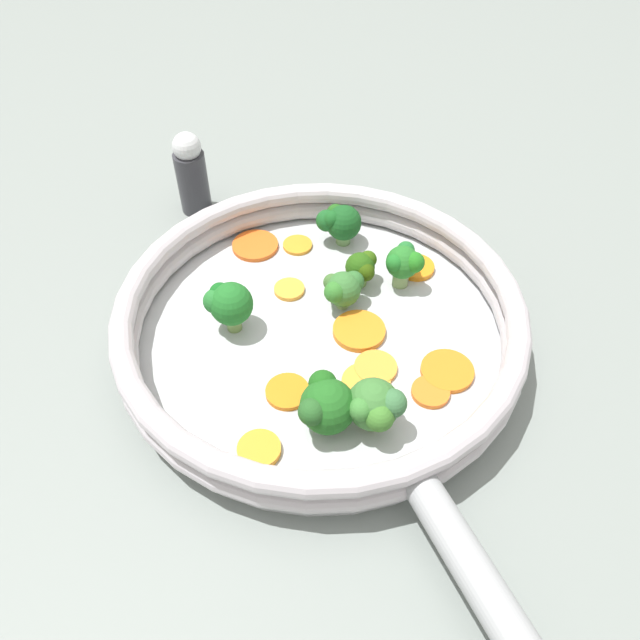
% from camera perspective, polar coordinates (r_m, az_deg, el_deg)
% --- Properties ---
extents(ground_plane, '(4.00, 4.00, 0.00)m').
position_cam_1_polar(ground_plane, '(0.57, -0.00, -2.18)').
color(ground_plane, slate).
extents(skillet, '(0.34, 0.34, 0.02)m').
position_cam_1_polar(skillet, '(0.57, -0.00, -1.62)').
color(skillet, '#B2B5B7').
rests_on(skillet, ground_plane).
extents(skillet_rim_wall, '(0.36, 0.36, 0.04)m').
position_cam_1_polar(skillet_rim_wall, '(0.55, -0.00, 0.38)').
color(skillet_rim_wall, '#B6AEB4').
rests_on(skillet_rim_wall, skillet).
extents(skillet_handle, '(0.10, 0.16, 0.03)m').
position_cam_1_polar(skillet_handle, '(0.44, 14.53, -22.28)').
color(skillet_handle, '#999B9E').
rests_on(skillet_handle, skillet).
extents(skillet_rivet_left, '(0.01, 0.01, 0.01)m').
position_cam_1_polar(skillet_rivet_left, '(0.47, 3.82, -15.43)').
color(skillet_rivet_left, '#B0B0B6').
rests_on(skillet_rivet_left, skillet).
extents(skillet_rivet_right, '(0.01, 0.01, 0.01)m').
position_cam_1_polar(skillet_rivet_right, '(0.49, 12.01, -11.88)').
color(skillet_rivet_right, '#AFB4BC').
rests_on(skillet_rivet_right, skillet).
extents(carrot_slice_0, '(0.06, 0.06, 0.00)m').
position_cam_1_polar(carrot_slice_0, '(0.54, 11.55, -4.58)').
color(carrot_slice_0, orange).
rests_on(carrot_slice_0, skillet).
extents(carrot_slice_1, '(0.06, 0.06, 0.00)m').
position_cam_1_polar(carrot_slice_1, '(0.65, -5.94, 6.78)').
color(carrot_slice_1, orange).
rests_on(carrot_slice_1, skillet).
extents(carrot_slice_2, '(0.04, 0.04, 0.00)m').
position_cam_1_polar(carrot_slice_2, '(0.52, 10.07, -6.50)').
color(carrot_slice_2, orange).
rests_on(carrot_slice_2, skillet).
extents(carrot_slice_3, '(0.03, 0.03, 0.00)m').
position_cam_1_polar(carrot_slice_3, '(0.60, -2.83, 2.82)').
color(carrot_slice_3, orange).
rests_on(carrot_slice_3, skillet).
extents(carrot_slice_4, '(0.05, 0.05, 0.00)m').
position_cam_1_polar(carrot_slice_4, '(0.52, -3.00, -6.56)').
color(carrot_slice_4, orange).
rests_on(carrot_slice_4, skillet).
extents(carrot_slice_5, '(0.04, 0.04, 0.00)m').
position_cam_1_polar(carrot_slice_5, '(0.65, -2.07, 6.86)').
color(carrot_slice_5, orange).
rests_on(carrot_slice_5, skillet).
extents(carrot_slice_6, '(0.05, 0.05, 0.00)m').
position_cam_1_polar(carrot_slice_6, '(0.52, 4.22, -5.71)').
color(carrot_slice_6, orange).
rests_on(carrot_slice_6, skillet).
extents(carrot_slice_7, '(0.06, 0.06, 0.01)m').
position_cam_1_polar(carrot_slice_7, '(0.56, 3.59, -1.01)').
color(carrot_slice_7, orange).
rests_on(carrot_slice_7, skillet).
extents(carrot_slice_8, '(0.04, 0.04, 0.01)m').
position_cam_1_polar(carrot_slice_8, '(0.62, 8.75, 4.78)').
color(carrot_slice_8, orange).
rests_on(carrot_slice_8, skillet).
extents(carrot_slice_9, '(0.05, 0.05, 0.00)m').
position_cam_1_polar(carrot_slice_9, '(0.53, 5.11, -4.36)').
color(carrot_slice_9, orange).
rests_on(carrot_slice_9, skillet).
extents(carrot_slice_10, '(0.04, 0.04, 0.01)m').
position_cam_1_polar(carrot_slice_10, '(0.49, -5.59, -11.69)').
color(carrot_slice_10, orange).
rests_on(carrot_slice_10, skillet).
extents(broccoli_floret_0, '(0.04, 0.04, 0.05)m').
position_cam_1_polar(broccoli_floret_0, '(0.55, -8.43, 1.34)').
color(broccoli_floret_0, olive).
rests_on(broccoli_floret_0, skillet).
extents(broccoli_floret_1, '(0.04, 0.04, 0.04)m').
position_cam_1_polar(broccoli_floret_1, '(0.59, 7.67, 5.24)').
color(broccoli_floret_1, '#7C9859').
rests_on(broccoli_floret_1, skillet).
extents(broccoli_floret_2, '(0.04, 0.04, 0.04)m').
position_cam_1_polar(broccoli_floret_2, '(0.64, 1.86, 8.95)').
color(broccoli_floret_2, '#6E9557').
rests_on(broccoli_floret_2, skillet).
extents(broccoli_floret_3, '(0.04, 0.05, 0.05)m').
position_cam_1_polar(broccoli_floret_3, '(0.48, 0.56, -7.74)').
color(broccoli_floret_3, '#85A963').
rests_on(broccoli_floret_3, skillet).
extents(broccoli_floret_4, '(0.05, 0.05, 0.05)m').
position_cam_1_polar(broccoli_floret_4, '(0.48, 5.06, -7.86)').
color(broccoli_floret_4, '#7C9A57').
rests_on(broccoli_floret_4, skillet).
extents(broccoli_floret_5, '(0.03, 0.03, 0.04)m').
position_cam_1_polar(broccoli_floret_5, '(0.59, 3.85, 4.80)').
color(broccoli_floret_5, olive).
rests_on(broccoli_floret_5, skillet).
extents(broccoli_floret_6, '(0.04, 0.04, 0.04)m').
position_cam_1_polar(broccoli_floret_6, '(0.57, 2.08, 2.91)').
color(broccoli_floret_6, '#8AB064').
rests_on(broccoli_floret_6, skillet).
extents(salt_shaker, '(0.03, 0.03, 0.10)m').
position_cam_1_polar(salt_shaker, '(0.71, -11.68, 12.98)').
color(salt_shaker, '#333338').
rests_on(salt_shaker, ground_plane).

